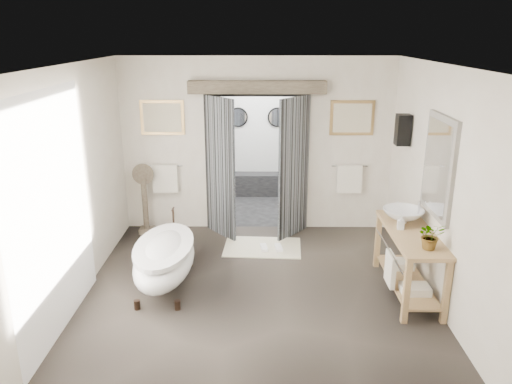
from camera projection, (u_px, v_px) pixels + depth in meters
ground_plane at (256, 299)px, 6.36m from camera, size 5.00×5.00×0.00m
room_shell at (252, 161)px, 5.68m from camera, size 4.52×5.02×2.91m
shower_room at (258, 156)px, 9.89m from camera, size 2.22×2.01×2.51m
back_wall_dressing at (257, 141)px, 8.09m from camera, size 3.82×0.73×2.52m
clawfoot_tub at (165, 258)px, 6.59m from camera, size 0.76×1.69×0.83m
vanity at (408, 257)px, 6.40m from camera, size 0.57×1.60×0.85m
pedestal_mirror at (145, 204)px, 8.33m from camera, size 0.36×0.23×1.21m
rug at (262, 247)px, 7.89m from camera, size 1.24×0.87×0.01m
slippers at (271, 248)px, 7.80m from camera, size 0.36×0.26×0.05m
basin at (403, 216)px, 6.59m from camera, size 0.56×0.56×0.19m
plant at (431, 236)px, 5.76m from camera, size 0.31×0.27×0.33m
soap_bottle_a at (401, 222)px, 6.35m from camera, size 0.10×0.10×0.19m
soap_bottle_b at (397, 207)px, 6.93m from camera, size 0.16×0.16×0.16m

